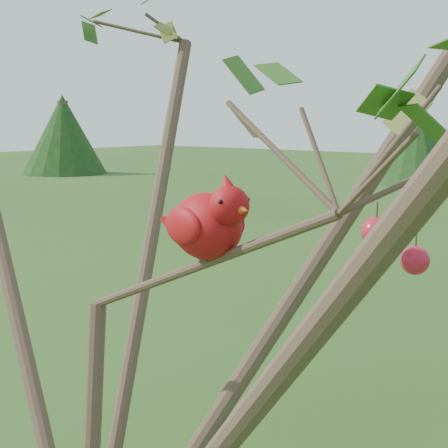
% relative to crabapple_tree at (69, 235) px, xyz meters
% --- Properties ---
extents(crabapple_tree, '(2.35, 2.05, 2.95)m').
position_rel_crabapple_tree_xyz_m(crabapple_tree, '(0.00, 0.00, 0.00)').
color(crabapple_tree, '#413023').
rests_on(crabapple_tree, ground).
extents(cardinal, '(0.24, 0.14, 0.17)m').
position_rel_crabapple_tree_xyz_m(cardinal, '(0.26, 0.10, 0.04)').
color(cardinal, '#B7120F').
rests_on(cardinal, ground).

